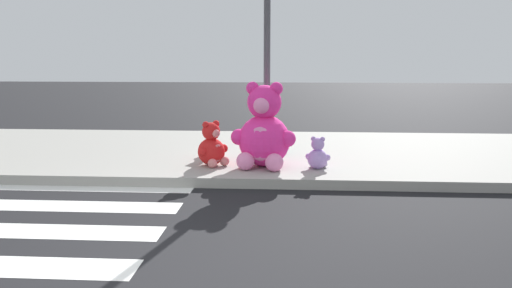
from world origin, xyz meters
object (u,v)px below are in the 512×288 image
object	(u,v)px
plush_pink_large	(264,133)
sign_pole	(267,58)
plush_teal	(277,142)
plush_red	(212,148)
plush_white	(211,144)
plush_lavender	(318,156)

from	to	relation	value
plush_pink_large	sign_pole	bearing A→B (deg)	87.79
plush_teal	plush_red	size ratio (longest dim) A/B	0.67
plush_pink_large	plush_white	xyz separation A→B (m)	(-0.96, 0.76, -0.33)
sign_pole	plush_teal	bearing A→B (deg)	72.53
sign_pole	plush_lavender	world-z (taller)	sign_pole
plush_lavender	plush_white	xyz separation A→B (m)	(-1.80, 0.85, 0.00)
plush_lavender	plush_pink_large	bearing A→B (deg)	173.98
plush_white	plush_red	world-z (taller)	plush_red
sign_pole	plush_red	bearing A→B (deg)	-147.04
sign_pole	plush_red	xyz separation A→B (m)	(-0.85, -0.55, -1.41)
plush_red	sign_pole	bearing A→B (deg)	32.96
plush_white	plush_red	distance (m)	0.74
plush_lavender	plush_teal	size ratio (longest dim) A/B	1.07
plush_teal	plush_red	distance (m)	1.49
plush_lavender	plush_teal	bearing A→B (deg)	118.56
plush_lavender	plush_red	bearing A→B (deg)	175.68
plush_pink_large	plush_lavender	bearing A→B (deg)	-6.02
plush_pink_large	plush_teal	xyz separation A→B (m)	(0.19, 1.12, -0.34)
sign_pole	plush_white	distance (m)	1.79
plush_white	plush_red	size ratio (longest dim) A/B	0.72
plush_pink_large	plush_lavender	world-z (taller)	plush_pink_large
plush_lavender	sign_pole	bearing A→B (deg)	140.55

